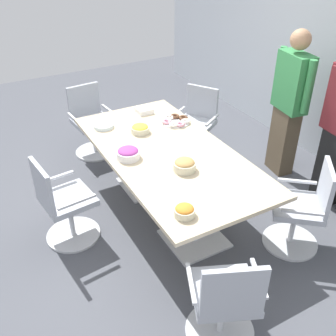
% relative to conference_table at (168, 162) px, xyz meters
% --- Properties ---
extents(ground_plane, '(10.00, 10.00, 0.01)m').
position_rel_conference_table_xyz_m(ground_plane, '(0.00, 0.00, -0.63)').
color(ground_plane, '#4C4F56').
extents(conference_table, '(2.40, 1.20, 0.75)m').
position_rel_conference_table_xyz_m(conference_table, '(0.00, 0.00, 0.00)').
color(conference_table, '#CCB793').
rests_on(conference_table, ground).
extents(office_chair_0, '(0.59, 0.59, 0.91)m').
position_rel_conference_table_xyz_m(office_chair_0, '(-1.65, -0.27, -0.22)').
color(office_chair_0, silver).
rests_on(office_chair_0, ground).
extents(office_chair_1, '(0.60, 0.60, 0.91)m').
position_rel_conference_table_xyz_m(office_chair_1, '(-0.09, -1.10, -0.22)').
color(office_chair_1, silver).
rests_on(office_chair_1, ground).
extents(office_chair_2, '(0.71, 0.71, 0.91)m').
position_rel_conference_table_xyz_m(office_chair_2, '(1.59, -0.41, -0.22)').
color(office_chair_2, silver).
rests_on(office_chair_2, ground).
extents(office_chair_3, '(0.76, 0.76, 0.91)m').
position_rel_conference_table_xyz_m(office_chair_3, '(1.08, 0.85, -0.22)').
color(office_chair_3, silver).
rests_on(office_chair_3, ground).
extents(office_chair_4, '(0.74, 0.74, 0.91)m').
position_rel_conference_table_xyz_m(office_chair_4, '(-0.92, 0.93, -0.22)').
color(office_chair_4, silver).
rests_on(office_chair_4, ground).
extents(person_standing_0, '(0.62, 0.28, 1.76)m').
position_rel_conference_table_xyz_m(person_standing_0, '(-0.05, 1.65, 0.29)').
color(person_standing_0, brown).
rests_on(person_standing_0, ground).
extents(snack_bowl_candy_mix, '(0.23, 0.23, 0.11)m').
position_rel_conference_table_xyz_m(snack_bowl_candy_mix, '(-0.07, -0.40, 0.18)').
color(snack_bowl_candy_mix, white).
rests_on(snack_bowl_candy_mix, conference_table).
extents(snack_bowl_chips_orange, '(0.17, 0.17, 0.09)m').
position_rel_conference_table_xyz_m(snack_bowl_chips_orange, '(0.95, -0.38, 0.17)').
color(snack_bowl_chips_orange, beige).
rests_on(snack_bowl_chips_orange, conference_table).
extents(snack_bowl_chips_yellow, '(0.20, 0.20, 0.10)m').
position_rel_conference_table_xyz_m(snack_bowl_chips_yellow, '(-0.51, -0.07, 0.17)').
color(snack_bowl_chips_yellow, beige).
rests_on(snack_bowl_chips_yellow, conference_table).
extents(snack_bowl_cookies, '(0.21, 0.21, 0.12)m').
position_rel_conference_table_xyz_m(snack_bowl_cookies, '(0.38, -0.03, 0.18)').
color(snack_bowl_cookies, beige).
rests_on(snack_bowl_cookies, conference_table).
extents(donut_platter, '(0.33, 0.33, 0.04)m').
position_rel_conference_table_xyz_m(donut_platter, '(-0.53, 0.40, 0.15)').
color(donut_platter, white).
rests_on(donut_platter, conference_table).
extents(plate_stack, '(0.22, 0.22, 0.04)m').
position_rel_conference_table_xyz_m(plate_stack, '(-0.82, -0.38, 0.15)').
color(plate_stack, white).
rests_on(plate_stack, conference_table).
extents(napkin_pile, '(0.18, 0.18, 0.06)m').
position_rel_conference_table_xyz_m(napkin_pile, '(-0.97, 0.20, 0.16)').
color(napkin_pile, white).
rests_on(napkin_pile, conference_table).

